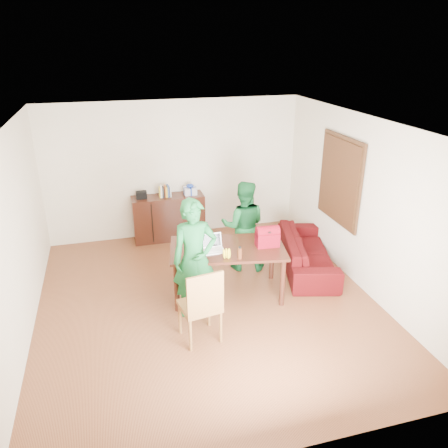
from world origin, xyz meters
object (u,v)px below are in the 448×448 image
object	(u,v)px
person_near	(195,259)
sofa	(307,251)
person_far	(243,226)
laptop	(214,249)
chair	(200,319)
table	(227,253)
bottle	(240,253)
red_bag	(267,238)

from	to	relation	value
person_near	sofa	distance (m)	2.41
person_far	sofa	bearing A→B (deg)	-176.32
laptop	sofa	distance (m)	1.99
chair	table	bearing A→B (deg)	47.55
laptop	table	bearing A→B (deg)	17.79
table	person_near	bearing A→B (deg)	-137.49
chair	person_near	size ratio (longest dim) A/B	0.62
bottle	sofa	world-z (taller)	bottle
laptop	person_near	bearing A→B (deg)	-140.73
table	chair	world-z (taller)	chair
person_far	bottle	xyz separation A→B (m)	(-0.43, -1.17, 0.11)
red_bag	sofa	distance (m)	1.32
person_near	person_far	distance (m)	1.57
laptop	sofa	size ratio (longest dim) A/B	0.16
sofa	table	bearing A→B (deg)	121.99
laptop	sofa	bearing A→B (deg)	16.44
person_near	bottle	xyz separation A→B (m)	(0.65, -0.03, 0.02)
table	sofa	distance (m)	1.71
table	bottle	size ratio (longest dim) A/B	9.89
bottle	sofa	xyz separation A→B (m)	(1.52, 0.89, -0.61)
person_far	laptop	world-z (taller)	person_far
chair	red_bag	xyz separation A→B (m)	(1.25, 0.89, 0.62)
table	red_bag	size ratio (longest dim) A/B	5.41
table	bottle	xyz separation A→B (m)	(0.07, -0.40, 0.20)
laptop	sofa	xyz separation A→B (m)	(1.82, 0.57, -0.56)
laptop	chair	bearing A→B (deg)	-115.13
chair	sofa	bearing A→B (deg)	24.27
chair	person_far	xyz separation A→B (m)	(1.15, 1.76, 0.48)
table	person_near	size ratio (longest dim) A/B	1.06
person_far	laptop	size ratio (longest dim) A/B	4.88
table	chair	xyz separation A→B (m)	(-0.65, -1.00, -0.39)
person_near	sofa	bearing A→B (deg)	20.29
red_bag	bottle	bearing A→B (deg)	-147.28
person_near	red_bag	size ratio (longest dim) A/B	5.09
red_bag	sofa	bearing A→B (deg)	34.78
chair	red_bag	size ratio (longest dim) A/B	3.13
person_near	red_bag	world-z (taller)	person_near
chair	sofa	size ratio (longest dim) A/B	0.54
table	sofa	xyz separation A→B (m)	(1.59, 0.49, -0.41)
chair	sofa	xyz separation A→B (m)	(2.24, 1.49, -0.02)
person_far	sofa	size ratio (longest dim) A/B	0.79
person_near	person_far	xyz separation A→B (m)	(1.08, 1.14, -0.09)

